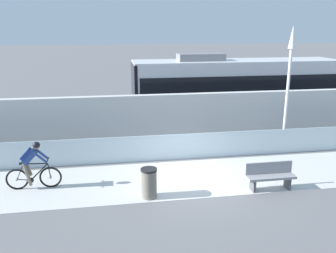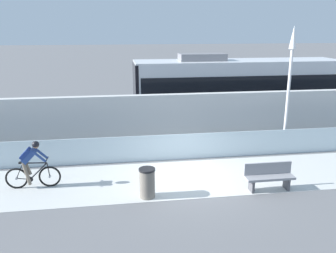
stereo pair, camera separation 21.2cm
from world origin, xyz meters
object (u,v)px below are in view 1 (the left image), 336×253
Objects in this scene: cyclist_on_bike at (32,166)px; trash_bin at (149,183)px; tram at (235,89)px; bench at (270,175)px; lamp_post_antenna at (289,74)px.

cyclist_on_bike is 1.84× the size of trash_bin.
bench is at bearing -101.53° from tram.
tram reaches higher than cyclist_on_bike.
cyclist_on_bike is 3.88m from trash_bin.
lamp_post_antenna is at bearing 12.38° from cyclist_on_bike.
cyclist_on_bike reaches higher than trash_bin.
tram reaches higher than bench.
trash_bin is at bearing -124.75° from tram.
trash_bin is at bearing -18.85° from cyclist_on_bike.
cyclist_on_bike is 0.34× the size of lamp_post_antenna.
cyclist_on_bike is 10.34m from lamp_post_antenna.
cyclist_on_bike is at bearing -167.62° from lamp_post_antenna.
bench is (-2.18, -3.44, -2.81)m from lamp_post_antenna.
lamp_post_antenna reaches higher than trash_bin.
tram is 6.91× the size of bench.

